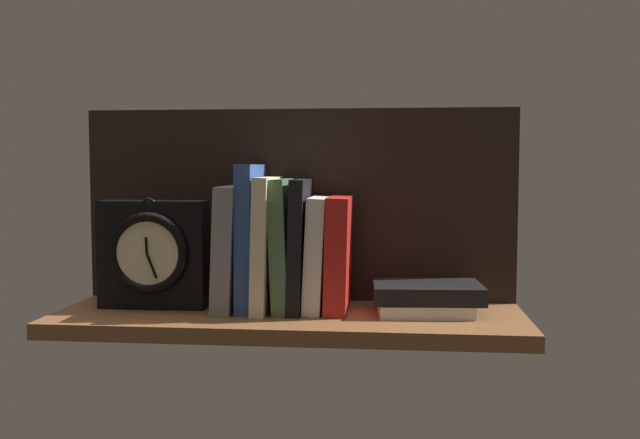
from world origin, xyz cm
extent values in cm
cube|color=brown|center=(0.00, 0.00, -1.25)|extent=(76.16, 24.98, 2.50)
cube|color=black|center=(0.00, 11.89, 16.90)|extent=(76.16, 1.20, 33.80)
cube|color=gray|center=(-10.05, 2.88, 10.21)|extent=(4.09, 15.07, 20.54)
cube|color=#2D4C8E|center=(-6.82, 2.88, 12.03)|extent=(2.82, 13.69, 24.07)
cube|color=beige|center=(-4.04, 2.88, 10.97)|extent=(2.94, 16.83, 22.01)
cube|color=#476B44|center=(-1.25, 2.88, 10.83)|extent=(3.50, 14.36, 21.74)
cube|color=black|center=(1.49, 2.88, 10.81)|extent=(2.87, 14.67, 21.67)
cube|color=silver|center=(4.36, 2.88, 9.33)|extent=(3.78, 12.93, 18.78)
cube|color=red|center=(7.89, 2.88, 9.37)|extent=(3.97, 13.89, 18.82)
cube|color=black|center=(-23.16, 2.11, 9.00)|extent=(18.01, 5.15, 18.01)
torus|color=black|center=(-23.16, -0.87, 9.53)|extent=(13.64, 1.68, 13.64)
cylinder|color=beige|center=(-23.16, -0.87, 9.53)|extent=(11.01, 0.60, 11.01)
cube|color=black|center=(-23.20, -1.37, 10.88)|extent=(0.39, 0.30, 2.70)
cube|color=black|center=(-22.38, -1.37, 7.53)|extent=(1.84, 0.30, 4.12)
torus|color=black|center=(-23.16, -0.47, 17.36)|extent=(2.44, 0.44, 2.44)
cube|color=beige|center=(21.84, 1.78, 0.99)|extent=(15.68, 12.84, 1.99)
cube|color=black|center=(22.39, 2.26, 3.39)|extent=(18.09, 13.09, 2.81)
camera|label=1|loc=(16.92, -113.20, 23.71)|focal=40.02mm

